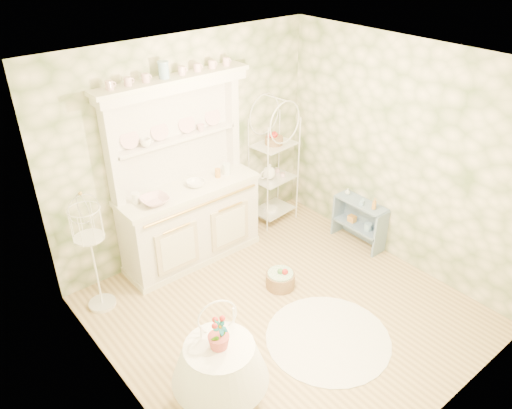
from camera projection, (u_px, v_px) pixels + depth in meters
floor at (285, 312)px, 5.50m from camera, size 3.60×3.60×0.00m
ceiling at (294, 67)px, 4.14m from camera, size 3.60×3.60×0.00m
wall_left at (117, 282)px, 3.83m from camera, size 3.60×3.60×0.00m
wall_right at (402, 157)px, 5.81m from camera, size 3.60×3.60×0.00m
wall_back at (187, 149)px, 6.02m from camera, size 3.60×3.60×0.00m
wall_front at (458, 303)px, 3.62m from camera, size 3.60×3.60×0.00m
kitchen_dresser at (187, 177)px, 5.82m from camera, size 1.87×0.61×2.29m
bakers_rack at (274, 158)px, 6.71m from camera, size 0.64×0.49×1.92m
side_shelf at (359, 224)px, 6.54m from camera, size 0.27×0.66×0.56m
round_table at (221, 376)px, 4.29m from camera, size 0.86×0.86×0.71m
cafe_chair at (231, 360)px, 4.29m from camera, size 0.54×0.54×0.96m
birdcage_stand at (92, 252)px, 5.24m from camera, size 0.34×0.34×1.45m
floor_basket at (280, 279)px, 5.83m from camera, size 0.33×0.33×0.21m
lace_rug at (328, 338)px, 5.15m from camera, size 1.50×1.50×0.01m
bowl_floral at (155, 203)px, 5.55m from camera, size 0.33×0.33×0.08m
bowl_white at (196, 185)px, 5.90m from camera, size 0.27×0.27×0.07m
cup_left at (146, 144)px, 5.48m from camera, size 0.15×0.15×0.09m
cup_right at (201, 129)px, 5.88m from camera, size 0.09×0.09×0.08m
potted_geranium at (220, 336)px, 4.02m from camera, size 0.18×0.16×0.29m
bottle_amber at (374, 204)px, 6.18m from camera, size 0.06×0.06×0.15m
bottle_blue at (362, 202)px, 6.29m from camera, size 0.06×0.06×0.10m
bottle_glass at (348, 192)px, 6.53m from camera, size 0.09×0.09×0.09m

